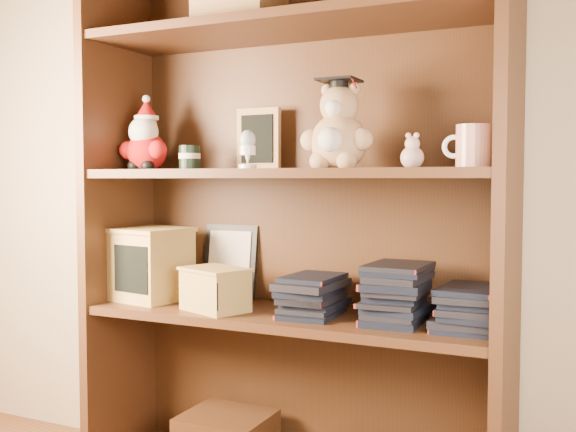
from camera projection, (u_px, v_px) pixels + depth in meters
name	position (u px, v px, depth m)	size (l,w,h in m)	color
bookcase	(295.00, 230.00, 1.91)	(1.20, 0.35, 1.60)	#452713
shelf_lower	(288.00, 317.00, 1.88)	(1.14, 0.33, 0.02)	#452713
shelf_upper	(288.00, 174.00, 1.86)	(1.14, 0.33, 0.02)	#452713
santa_plush	(146.00, 142.00, 2.05)	(0.17, 0.12, 0.24)	#A50F0F
teachers_tin	(190.00, 157.00, 1.99)	(0.06, 0.06, 0.07)	black
chalkboard_plaque	(259.00, 140.00, 2.02)	(0.14, 0.08, 0.18)	#9E7547
egg_cup	(248.00, 148.00, 1.82)	(0.05, 0.05, 0.10)	white
grad_teddy_bear	(338.00, 134.00, 1.78)	(0.20, 0.17, 0.24)	tan
pink_figurine	(412.00, 154.00, 1.71)	(0.06, 0.06, 0.09)	#CEA79F
teacher_mug	(472.00, 146.00, 1.64)	(0.12, 0.08, 0.11)	silver
certificate_frame	(230.00, 261.00, 2.11)	(0.18, 0.05, 0.23)	black
treats_box	(151.00, 263.00, 2.07)	(0.23, 0.23, 0.22)	tan
pencils_box	(215.00, 289.00, 1.90)	(0.22, 0.19, 0.12)	tan
book_stack_left	(313.00, 295.00, 1.84)	(0.14, 0.20, 0.11)	black
book_stack_mid	(397.00, 292.00, 1.74)	(0.14, 0.20, 0.16)	black
book_stack_right	(471.00, 307.00, 1.66)	(0.14, 0.20, 0.11)	black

